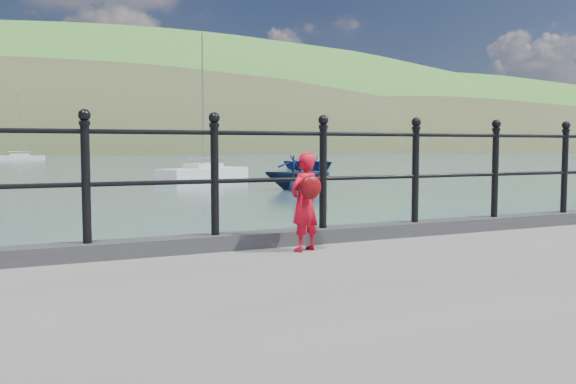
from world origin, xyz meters
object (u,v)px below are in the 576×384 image
sailboat_deep (20,158)px  child (305,201)px  launch_blue (310,163)px  sailboat_near (204,174)px  railing (271,165)px  launch_navy (297,173)px

sailboat_deep → child: bearing=-77.9°
child → launch_blue: child is taller
sailboat_near → sailboat_deep: sailboat_deep is taller
sailboat_near → sailboat_deep: size_ratio=0.91×
launch_blue → sailboat_near: 16.81m
sailboat_near → railing: bearing=-137.7°
child → launch_blue: size_ratio=0.16×
railing → launch_blue: 46.79m
launch_blue → launch_navy: bearing=-129.5°
launch_navy → railing: bearing=-164.8°
launch_navy → sailboat_deep: bearing=49.5°
railing → launch_navy: railing is taller
launch_blue → launch_navy: 24.56m
railing → launch_blue: bearing=62.1°
sailboat_deep → launch_blue: bearing=-55.6°
launch_navy → sailboat_near: size_ratio=0.34×
launch_navy → sailboat_near: (-1.12, 10.82, -0.47)m
launch_navy → launch_blue: bearing=13.1°
sailboat_near → launch_navy: bearing=-115.6°
railing → sailboat_deep: 94.14m
railing → sailboat_near: bearing=73.8°
sailboat_near → child: bearing=-137.2°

